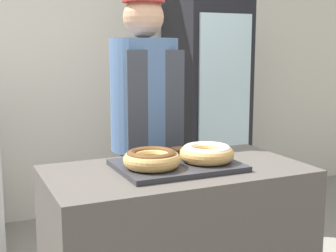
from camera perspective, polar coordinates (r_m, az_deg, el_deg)
name	(u,v)px	position (r m, az deg, el deg)	size (l,w,h in m)	color
wall_back	(70,61)	(4.11, -11.84, 7.79)	(8.00, 0.06, 2.70)	silver
serving_tray	(177,165)	(2.15, 1.10, -4.83)	(0.55, 0.40, 0.02)	#2D2D33
donut_chocolate_glaze	(152,158)	(2.05, -1.98, -3.96)	(0.25, 0.25, 0.08)	tan
donut_light_glaze	(207,153)	(2.17, 4.74, -3.25)	(0.25, 0.25, 0.08)	tan
brownie_back_left	(145,155)	(2.24, -2.80, -3.51)	(0.08, 0.08, 0.03)	black
brownie_back_right	(182,151)	(2.31, 1.67, -3.07)	(0.08, 0.08, 0.03)	black
baker_person	(145,136)	(2.77, -2.84, -1.22)	(0.40, 0.40, 1.79)	#4C4C51
beverage_fridge	(206,107)	(4.17, 4.65, 2.35)	(0.58, 0.65, 1.88)	black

